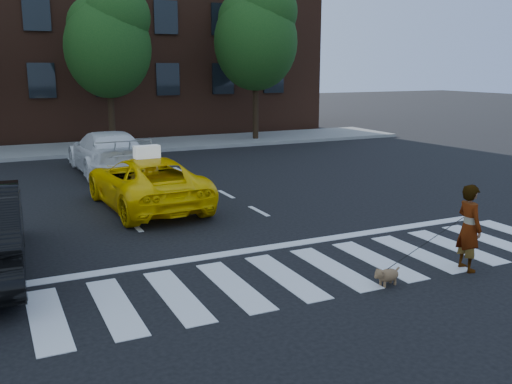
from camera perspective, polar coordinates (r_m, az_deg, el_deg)
ground at (r=10.22m, az=2.95°, el=-8.46°), size 120.00×120.00×0.00m
crosswalk at (r=10.22m, az=2.95°, el=-8.43°), size 13.00×2.40×0.01m
stop_line at (r=11.57m, az=-0.84°, el=-5.89°), size 12.00×0.30×0.01m
sidewalk_far at (r=26.52m, az=-15.36°, el=4.29°), size 30.00×4.00×0.15m
building at (r=33.77m, az=-18.36°, el=15.87°), size 26.00×10.00×12.00m
tree_mid at (r=25.91m, az=-14.58°, el=14.76°), size 3.69×3.69×7.10m
tree_right at (r=28.16m, az=0.03°, el=15.77°), size 4.00×4.00×7.70m
taxi at (r=15.24m, az=-10.93°, el=0.98°), size 2.49×4.94×1.34m
white_suv at (r=20.49m, az=-14.66°, el=3.91°), size 2.16×5.12×1.48m
woman at (r=11.00m, az=20.52°, el=-3.36°), size 0.46×0.63×1.60m
dog at (r=10.00m, az=12.90°, el=-8.11°), size 0.57×0.26×0.32m
taxi_sign at (r=14.90m, az=-10.86°, el=3.97°), size 0.66×0.32×0.32m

